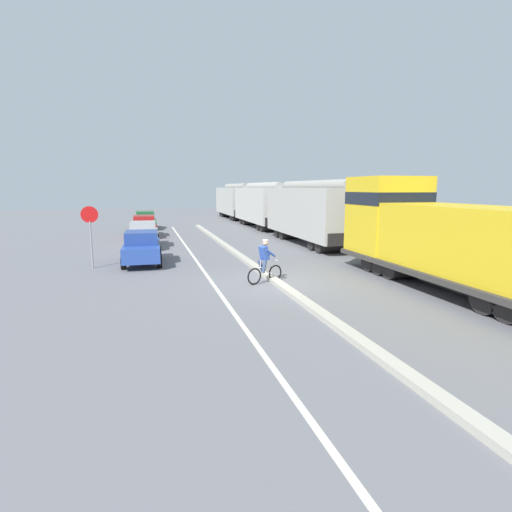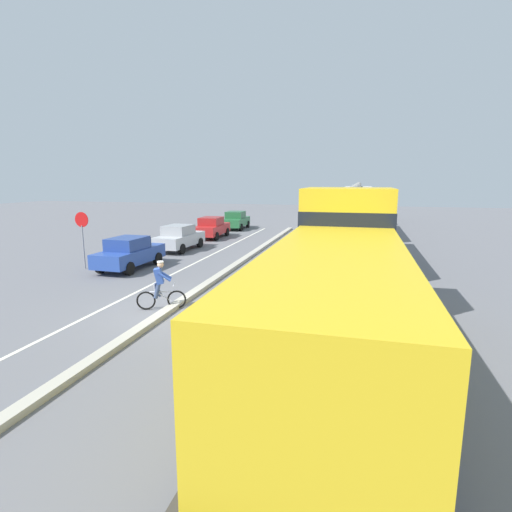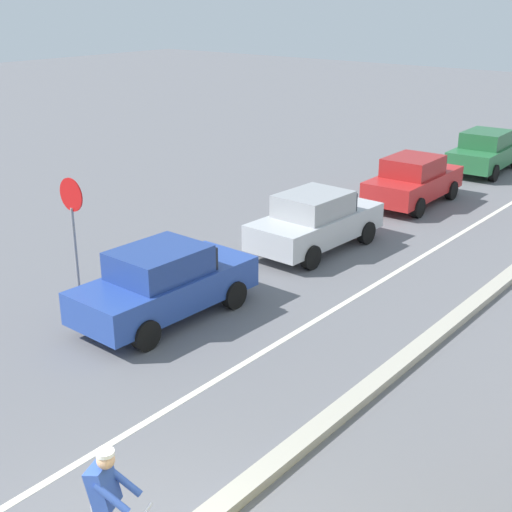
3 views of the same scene
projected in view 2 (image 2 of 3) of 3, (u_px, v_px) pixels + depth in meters
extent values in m
plane|color=slate|center=(170.00, 311.00, 13.79)|extent=(120.00, 120.00, 0.00)
cube|color=#B2AD9E|center=(227.00, 271.00, 19.47)|extent=(0.36, 36.00, 0.16)
cube|color=silver|center=(182.00, 270.00, 20.09)|extent=(0.14, 36.00, 0.01)
cube|color=gold|center=(336.00, 302.00, 8.50)|extent=(2.70, 9.86, 2.40)
cube|color=gold|center=(346.00, 242.00, 13.14)|extent=(2.80, 2.80, 3.50)
cube|color=black|center=(348.00, 218.00, 13.00)|extent=(2.83, 2.83, 0.56)
cube|color=#383533|center=(336.00, 344.00, 9.29)|extent=(3.10, 11.60, 0.20)
cylinder|color=#4C4947|center=(336.00, 350.00, 9.32)|extent=(1.10, 3.00, 1.10)
cylinder|color=black|center=(343.00, 302.00, 13.12)|extent=(2.40, 1.00, 1.00)
cylinder|color=black|center=(342.00, 310.00, 12.36)|extent=(2.40, 1.00, 1.00)
cylinder|color=black|center=(341.00, 318.00, 11.60)|extent=(2.40, 1.00, 1.00)
cylinder|color=black|center=(327.00, 407.00, 7.06)|extent=(2.40, 1.00, 1.00)
cylinder|color=black|center=(323.00, 435.00, 6.30)|extent=(2.40, 1.00, 1.00)
cylinder|color=black|center=(317.00, 470.00, 5.54)|extent=(2.40, 1.00, 1.00)
cube|color=#AEACA4|center=(352.00, 224.00, 21.37)|extent=(2.90, 10.40, 3.10)
cylinder|color=gray|center=(354.00, 191.00, 21.04)|extent=(0.60, 9.88, 0.60)
cube|color=black|center=(354.00, 233.00, 26.58)|extent=(2.61, 0.10, 0.70)
cube|color=black|center=(348.00, 265.00, 16.61)|extent=(2.61, 0.10, 0.70)
cylinder|color=black|center=(353.00, 244.00, 25.27)|extent=(2.46, 0.90, 0.90)
cylinder|color=black|center=(352.00, 247.00, 24.23)|extent=(2.46, 0.90, 0.90)
cylinder|color=black|center=(349.00, 265.00, 19.15)|extent=(2.46, 0.90, 0.90)
cylinder|color=black|center=(349.00, 270.00, 18.10)|extent=(2.46, 0.90, 0.90)
cube|color=#BAB8B0|center=(356.00, 209.00, 32.39)|extent=(2.90, 10.40, 3.10)
cylinder|color=#9E9C96|center=(357.00, 187.00, 32.06)|extent=(0.60, 9.88, 0.60)
cube|color=black|center=(356.00, 218.00, 37.60)|extent=(2.61, 0.10, 0.70)
cube|color=black|center=(354.00, 231.00, 27.63)|extent=(2.61, 0.10, 0.70)
cylinder|color=black|center=(356.00, 225.00, 36.29)|extent=(2.46, 0.90, 0.90)
cylinder|color=black|center=(355.00, 226.00, 35.25)|extent=(2.46, 0.90, 0.90)
cylinder|color=black|center=(354.00, 234.00, 30.17)|extent=(2.46, 0.90, 0.90)
cylinder|color=black|center=(354.00, 236.00, 29.12)|extent=(2.46, 0.90, 0.90)
cube|color=#AEACA4|center=(358.00, 201.00, 43.41)|extent=(2.90, 10.40, 3.10)
cylinder|color=gray|center=(358.00, 185.00, 43.08)|extent=(0.60, 9.88, 0.60)
cube|color=black|center=(358.00, 209.00, 48.62)|extent=(2.61, 0.10, 0.70)
cube|color=black|center=(356.00, 217.00, 38.64)|extent=(2.61, 0.10, 0.70)
cylinder|color=black|center=(357.00, 214.00, 47.31)|extent=(2.46, 0.90, 0.90)
cylinder|color=black|center=(357.00, 215.00, 46.26)|extent=(2.46, 0.90, 0.90)
cylinder|color=black|center=(357.00, 219.00, 41.19)|extent=(2.46, 0.90, 0.90)
cylinder|color=black|center=(356.00, 220.00, 40.14)|extent=(2.46, 0.90, 0.90)
cube|color=#28479E|center=(130.00, 256.00, 20.27)|extent=(1.82, 4.25, 0.70)
cube|color=navy|center=(127.00, 243.00, 20.01)|extent=(1.55, 1.94, 0.60)
cube|color=#1E232D|center=(139.00, 241.00, 20.96)|extent=(1.43, 0.16, 0.51)
cylinder|color=black|center=(131.00, 257.00, 21.79)|extent=(0.24, 0.65, 0.64)
cylinder|color=black|center=(158.00, 258.00, 21.34)|extent=(0.24, 0.65, 0.64)
cylinder|color=black|center=(100.00, 267.00, 19.33)|extent=(0.24, 0.65, 0.64)
cylinder|color=black|center=(129.00, 269.00, 18.88)|extent=(0.24, 0.65, 0.64)
cube|color=#B7BABF|center=(180.00, 240.00, 25.63)|extent=(1.86, 4.26, 0.70)
cube|color=#9C9EA2|center=(178.00, 230.00, 25.37)|extent=(1.57, 1.95, 0.60)
cube|color=#1E232D|center=(185.00, 229.00, 26.32)|extent=(1.43, 0.17, 0.51)
cylinder|color=black|center=(178.00, 242.00, 27.15)|extent=(0.24, 0.65, 0.64)
cylinder|color=black|center=(200.00, 243.00, 26.69)|extent=(0.24, 0.65, 0.64)
cylinder|color=black|center=(158.00, 248.00, 24.71)|extent=(0.24, 0.65, 0.64)
cylinder|color=black|center=(182.00, 249.00, 24.24)|extent=(0.24, 0.65, 0.64)
cube|color=red|center=(212.00, 229.00, 31.05)|extent=(1.80, 4.24, 0.70)
cube|color=maroon|center=(211.00, 221.00, 30.78)|extent=(1.54, 1.93, 0.60)
cube|color=#1E232D|center=(215.00, 220.00, 31.75)|extent=(1.43, 0.15, 0.51)
cylinder|color=black|center=(208.00, 231.00, 32.54)|extent=(0.23, 0.64, 0.64)
cylinder|color=black|center=(227.00, 232.00, 32.17)|extent=(0.23, 0.64, 0.64)
cylinder|color=black|center=(196.00, 236.00, 30.05)|extent=(0.23, 0.64, 0.64)
cylinder|color=black|center=(216.00, 236.00, 29.69)|extent=(0.23, 0.64, 0.64)
cube|color=#286B3D|center=(236.00, 222.00, 36.62)|extent=(1.88, 4.27, 0.70)
cube|color=#225B34|center=(235.00, 215.00, 36.36)|extent=(1.58, 1.96, 0.60)
cube|color=#1E232D|center=(238.00, 214.00, 37.33)|extent=(1.43, 0.18, 0.51)
cylinder|color=black|center=(231.00, 224.00, 38.11)|extent=(0.25, 0.65, 0.64)
cylinder|color=black|center=(248.00, 224.00, 37.77)|extent=(0.25, 0.65, 0.64)
cylinder|color=black|center=(223.00, 227.00, 35.61)|extent=(0.25, 0.65, 0.64)
cylinder|color=black|center=(241.00, 227.00, 35.27)|extent=(0.25, 0.65, 0.64)
torus|color=black|center=(177.00, 300.00, 13.99)|extent=(0.63, 0.30, 0.66)
torus|color=black|center=(146.00, 301.00, 13.86)|extent=(0.63, 0.30, 0.66)
cylinder|color=silver|center=(161.00, 292.00, 13.86)|extent=(0.75, 0.34, 0.05)
cylinder|color=silver|center=(164.00, 297.00, 13.91)|extent=(0.46, 0.22, 0.36)
cylinder|color=silver|center=(154.00, 288.00, 13.81)|extent=(0.04, 0.04, 0.30)
cylinder|color=silver|center=(174.00, 284.00, 13.87)|extent=(0.21, 0.46, 0.04)
cylinder|color=#38476B|center=(158.00, 290.00, 13.94)|extent=(0.33, 0.24, 0.52)
cylinder|color=#38476B|center=(157.00, 291.00, 13.74)|extent=(0.30, 0.23, 0.52)
cube|color=#2D4CA5|center=(159.00, 276.00, 13.75)|extent=(0.43, 0.44, 0.57)
sphere|color=tan|center=(160.00, 265.00, 13.69)|extent=(0.22, 0.22, 0.22)
cylinder|color=white|center=(160.00, 262.00, 13.67)|extent=(0.22, 0.22, 0.05)
cylinder|color=#2D4CA5|center=(165.00, 275.00, 13.93)|extent=(0.46, 0.26, 0.36)
cylinder|color=#2D4CA5|center=(164.00, 277.00, 13.62)|extent=(0.46, 0.26, 0.36)
cylinder|color=gray|center=(84.00, 247.00, 20.18)|extent=(0.07, 0.07, 2.20)
cylinder|color=red|center=(82.00, 220.00, 19.94)|extent=(0.76, 0.03, 0.76)
cylinder|color=white|center=(82.00, 220.00, 19.95)|extent=(0.48, 0.02, 0.48)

